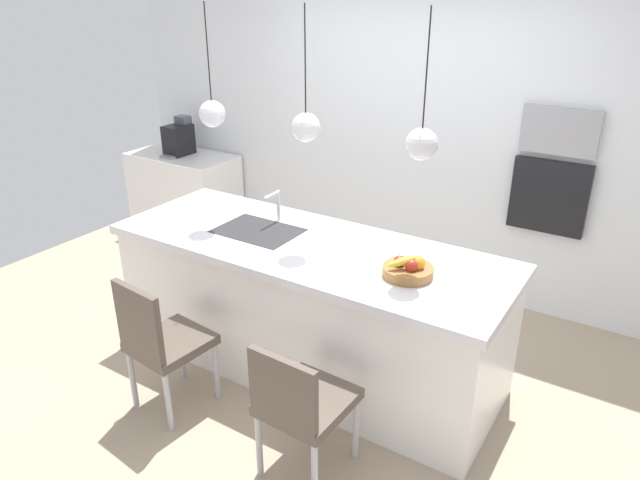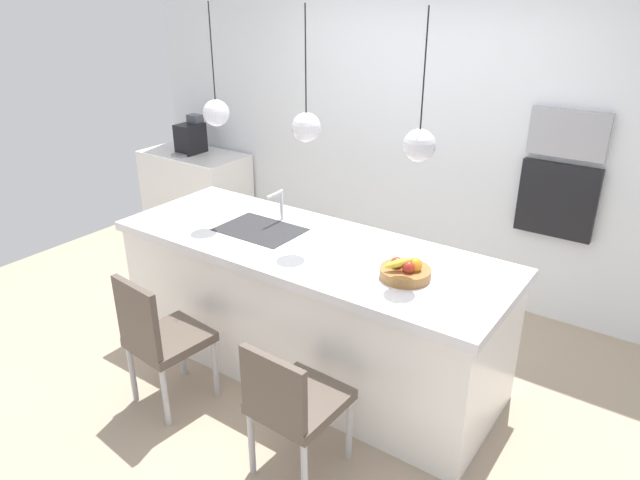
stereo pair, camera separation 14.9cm
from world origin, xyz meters
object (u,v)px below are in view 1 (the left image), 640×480
chair_near (161,340)px  microwave (560,131)px  oven (549,196)px  chair_middle (301,402)px  coffee_machine (179,139)px  fruit_bowl (408,269)px

chair_near → microwave: bearing=56.3°
oven → chair_middle: oven is taller
microwave → oven: microwave is taller
coffee_machine → fruit_bowl: bearing=-23.2°
coffee_machine → chair_near: bearing=-48.0°
fruit_bowl → chair_middle: fruit_bowl is taller
fruit_bowl → coffee_machine: 3.44m
fruit_bowl → chair_near: (-1.23, -0.80, -0.47)m
microwave → chair_near: (-1.63, -2.45, -0.99)m
fruit_bowl → microwave: 1.78m
fruit_bowl → chair_middle: bearing=-105.0°
chair_middle → chair_near: bearing=-179.7°
chair_near → oven: bearing=56.3°
fruit_bowl → coffee_machine: bearing=156.8°
coffee_machine → chair_near: 2.94m
chair_near → chair_middle: (1.02, 0.01, -0.03)m
fruit_bowl → oven: bearing=76.3°
oven → chair_near: oven is taller
chair_middle → fruit_bowl: bearing=75.0°
fruit_bowl → chair_near: size_ratio=0.32×
microwave → chair_near: size_ratio=0.59×
coffee_machine → chair_middle: bearing=-36.0°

